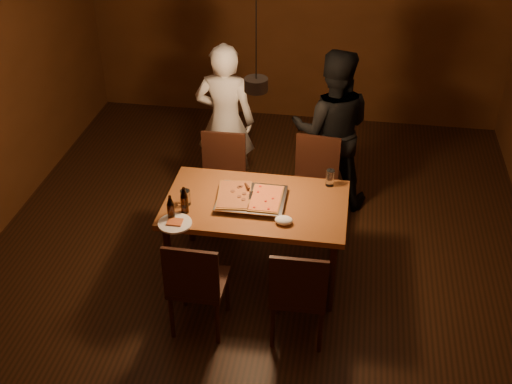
# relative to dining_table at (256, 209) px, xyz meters

# --- Properties ---
(room_shell) EXTENTS (6.00, 6.00, 6.00)m
(room_shell) POSITION_rel_dining_table_xyz_m (-0.02, 0.10, 0.72)
(room_shell) COLOR #331A0D
(room_shell) RESTS_ON ground
(dining_table) EXTENTS (1.50, 0.90, 0.75)m
(dining_table) POSITION_rel_dining_table_xyz_m (0.00, 0.00, 0.00)
(dining_table) COLOR #9C5727
(dining_table) RESTS_ON floor
(chair_far_left) EXTENTS (0.43, 0.43, 0.49)m
(chair_far_left) POSITION_rel_dining_table_xyz_m (-0.45, 0.77, -0.14)
(chair_far_left) COLOR #38190F
(chair_far_left) RESTS_ON floor
(chair_far_right) EXTENTS (0.46, 0.46, 0.49)m
(chair_far_right) POSITION_rel_dining_table_xyz_m (0.42, 0.84, -0.14)
(chair_far_right) COLOR #38190F
(chair_far_right) RESTS_ON floor
(chair_near_left) EXTENTS (0.42, 0.42, 0.49)m
(chair_near_left) POSITION_rel_dining_table_xyz_m (-0.34, -0.77, -0.14)
(chair_near_left) COLOR #38190F
(chair_near_left) RESTS_ON floor
(chair_near_right) EXTENTS (0.43, 0.43, 0.49)m
(chair_near_right) POSITION_rel_dining_table_xyz_m (0.44, -0.74, -0.14)
(chair_near_right) COLOR #38190F
(chair_near_right) RESTS_ON floor
(pizza_tray) EXTENTS (0.58, 0.49, 0.05)m
(pizza_tray) POSITION_rel_dining_table_xyz_m (-0.04, -0.01, 0.10)
(pizza_tray) COLOR silver
(pizza_tray) RESTS_ON dining_table
(pizza_meat) EXTENTS (0.31, 0.45, 0.02)m
(pizza_meat) POSITION_rel_dining_table_xyz_m (-0.18, -0.01, 0.13)
(pizza_meat) COLOR maroon
(pizza_meat) RESTS_ON pizza_tray
(pizza_cheese) EXTENTS (0.25, 0.40, 0.02)m
(pizza_cheese) POSITION_rel_dining_table_xyz_m (0.09, -0.01, 0.13)
(pizza_cheese) COLOR gold
(pizza_cheese) RESTS_ON pizza_tray
(spatula) EXTENTS (0.18, 0.26, 0.04)m
(spatula) POSITION_rel_dining_table_xyz_m (-0.04, 0.00, 0.14)
(spatula) COLOR silver
(spatula) RESTS_ON pizza_tray
(beer_bottle_a) EXTENTS (0.06, 0.06, 0.22)m
(beer_bottle_a) POSITION_rel_dining_table_xyz_m (-0.62, -0.34, 0.18)
(beer_bottle_a) COLOR black
(beer_bottle_a) RESTS_ON dining_table
(beer_bottle_b) EXTENTS (0.06, 0.06, 0.23)m
(beer_bottle_b) POSITION_rel_dining_table_xyz_m (-0.54, -0.23, 0.19)
(beer_bottle_b) COLOR black
(beer_bottle_b) RESTS_ON dining_table
(water_glass_left) EXTENTS (0.08, 0.08, 0.13)m
(water_glass_left) POSITION_rel_dining_table_xyz_m (-0.56, -0.12, 0.14)
(water_glass_left) COLOR silver
(water_glass_left) RESTS_ON dining_table
(water_glass_right) EXTENTS (0.07, 0.07, 0.15)m
(water_glass_right) POSITION_rel_dining_table_xyz_m (0.58, 0.35, 0.15)
(water_glass_right) COLOR silver
(water_glass_right) RESTS_ON dining_table
(plate_slice) EXTENTS (0.27, 0.27, 0.03)m
(plate_slice) POSITION_rel_dining_table_xyz_m (-0.58, -0.40, 0.08)
(plate_slice) COLOR white
(plate_slice) RESTS_ON dining_table
(napkin) EXTENTS (0.14, 0.11, 0.06)m
(napkin) POSITION_rel_dining_table_xyz_m (0.26, -0.26, 0.10)
(napkin) COLOR white
(napkin) RESTS_ON dining_table
(diner_white) EXTENTS (0.59, 0.39, 1.61)m
(diner_white) POSITION_rel_dining_table_xyz_m (-0.51, 1.27, 0.13)
(diner_white) COLOR white
(diner_white) RESTS_ON floor
(diner_dark) EXTENTS (0.82, 0.65, 1.63)m
(diner_dark) POSITION_rel_dining_table_xyz_m (0.54, 1.24, 0.14)
(diner_dark) COLOR black
(diner_dark) RESTS_ON floor
(pendant_lamp) EXTENTS (0.18, 0.18, 1.10)m
(pendant_lamp) POSITION_rel_dining_table_xyz_m (-0.02, 0.10, 1.08)
(pendant_lamp) COLOR black
(pendant_lamp) RESTS_ON ceiling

